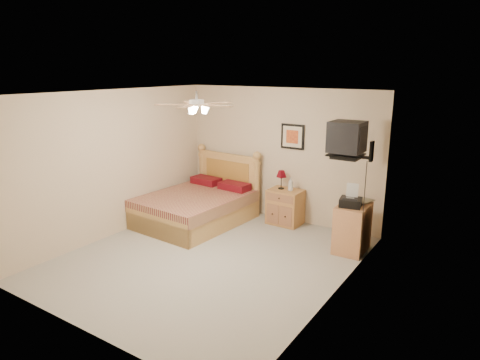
# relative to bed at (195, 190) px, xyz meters

# --- Properties ---
(floor) EXTENTS (4.50, 4.50, 0.00)m
(floor) POSITION_rel_bed_xyz_m (1.16, -1.12, -0.65)
(floor) COLOR #9B978C
(floor) RESTS_ON ground
(ceiling) EXTENTS (4.00, 4.50, 0.04)m
(ceiling) POSITION_rel_bed_xyz_m (1.16, -1.12, 1.85)
(ceiling) COLOR white
(ceiling) RESTS_ON ground
(wall_back) EXTENTS (4.00, 0.04, 2.50)m
(wall_back) POSITION_rel_bed_xyz_m (1.16, 1.13, 0.60)
(wall_back) COLOR beige
(wall_back) RESTS_ON ground
(wall_front) EXTENTS (4.00, 0.04, 2.50)m
(wall_front) POSITION_rel_bed_xyz_m (1.16, -3.37, 0.60)
(wall_front) COLOR beige
(wall_front) RESTS_ON ground
(wall_left) EXTENTS (0.04, 4.50, 2.50)m
(wall_left) POSITION_rel_bed_xyz_m (-0.84, -1.12, 0.60)
(wall_left) COLOR beige
(wall_left) RESTS_ON ground
(wall_right) EXTENTS (0.04, 4.50, 2.50)m
(wall_right) POSITION_rel_bed_xyz_m (3.16, -1.12, 0.60)
(wall_right) COLOR beige
(wall_right) RESTS_ON ground
(bed) EXTENTS (1.65, 2.10, 1.30)m
(bed) POSITION_rel_bed_xyz_m (0.00, 0.00, 0.00)
(bed) COLOR #BC8A44
(bed) RESTS_ON ground
(nightstand) EXTENTS (0.61, 0.46, 0.66)m
(nightstand) POSITION_rel_bed_xyz_m (1.44, 0.88, -0.32)
(nightstand) COLOR #AD7034
(nightstand) RESTS_ON ground
(table_lamp) EXTENTS (0.24, 0.24, 0.35)m
(table_lamp) POSITION_rel_bed_xyz_m (1.33, 0.91, 0.18)
(table_lamp) COLOR #5B0611
(table_lamp) RESTS_ON nightstand
(lotion_bottle) EXTENTS (0.12, 0.12, 0.25)m
(lotion_bottle) POSITION_rel_bed_xyz_m (1.53, 0.89, 0.13)
(lotion_bottle) COLOR silver
(lotion_bottle) RESTS_ON nightstand
(framed_picture) EXTENTS (0.46, 0.04, 0.46)m
(framed_picture) POSITION_rel_bed_xyz_m (1.43, 1.11, 0.97)
(framed_picture) COLOR black
(framed_picture) RESTS_ON wall_back
(dresser) EXTENTS (0.47, 0.66, 0.76)m
(dresser) POSITION_rel_bed_xyz_m (2.89, 0.37, -0.27)
(dresser) COLOR #A86D46
(dresser) RESTS_ON ground
(fax_machine) EXTENTS (0.38, 0.40, 0.34)m
(fax_machine) POSITION_rel_bed_xyz_m (2.87, 0.28, 0.28)
(fax_machine) COLOR black
(fax_machine) RESTS_ON dresser
(magazine_lower) EXTENTS (0.19, 0.24, 0.02)m
(magazine_lower) POSITION_rel_bed_xyz_m (2.89, 0.60, 0.12)
(magazine_lower) COLOR beige
(magazine_lower) RESTS_ON dresser
(magazine_upper) EXTENTS (0.27, 0.33, 0.02)m
(magazine_upper) POSITION_rel_bed_xyz_m (2.90, 0.61, 0.15)
(magazine_upper) COLOR gray
(magazine_upper) RESTS_ON magazine_lower
(wall_tv) EXTENTS (0.56, 0.46, 0.58)m
(wall_tv) POSITION_rel_bed_xyz_m (2.91, 0.22, 1.16)
(wall_tv) COLOR black
(wall_tv) RESTS_ON wall_right
(ceiling_fan) EXTENTS (1.14, 1.14, 0.28)m
(ceiling_fan) POSITION_rel_bed_xyz_m (1.16, -1.32, 1.71)
(ceiling_fan) COLOR white
(ceiling_fan) RESTS_ON ceiling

